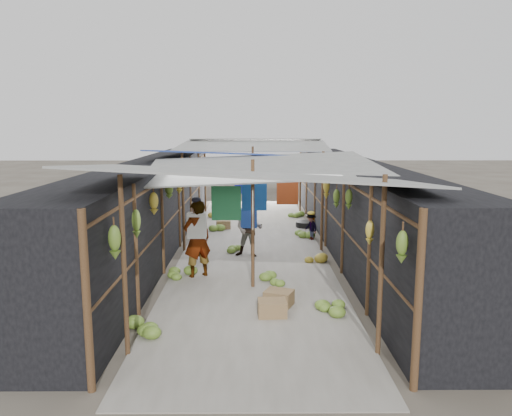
{
  "coord_description": "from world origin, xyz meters",
  "views": [
    {
      "loc": [
        -0.0,
        -6.74,
        3.26
      ],
      "look_at": [
        0.08,
        5.33,
        1.25
      ],
      "focal_mm": 35.0,
      "sensor_mm": 36.0,
      "label": 1
    }
  ],
  "objects_px": {
    "black_basin": "(305,224)",
    "vendor_seated": "(311,227)",
    "vendor_elderly": "(197,239)",
    "shopper_blue": "(249,228)",
    "crate_near": "(279,298)"
  },
  "relations": [
    {
      "from": "crate_near",
      "to": "shopper_blue",
      "type": "height_order",
      "value": "shopper_blue"
    },
    {
      "from": "vendor_elderly",
      "to": "crate_near",
      "type": "bearing_deg",
      "value": 103.0
    },
    {
      "from": "vendor_elderly",
      "to": "vendor_seated",
      "type": "distance_m",
      "value": 4.53
    },
    {
      "from": "black_basin",
      "to": "shopper_blue",
      "type": "height_order",
      "value": "shopper_blue"
    },
    {
      "from": "black_basin",
      "to": "vendor_seated",
      "type": "bearing_deg",
      "value": -91.18
    },
    {
      "from": "vendor_elderly",
      "to": "vendor_seated",
      "type": "relative_size",
      "value": 2.16
    },
    {
      "from": "vendor_elderly",
      "to": "shopper_blue",
      "type": "relative_size",
      "value": 1.17
    },
    {
      "from": "crate_near",
      "to": "shopper_blue",
      "type": "relative_size",
      "value": 0.34
    },
    {
      "from": "crate_near",
      "to": "black_basin",
      "type": "relative_size",
      "value": 0.76
    },
    {
      "from": "crate_near",
      "to": "vendor_elderly",
      "type": "height_order",
      "value": "vendor_elderly"
    },
    {
      "from": "vendor_elderly",
      "to": "shopper_blue",
      "type": "distance_m",
      "value": 2.02
    },
    {
      "from": "crate_near",
      "to": "black_basin",
      "type": "xyz_separation_m",
      "value": [
        1.23,
        7.07,
        -0.05
      ]
    },
    {
      "from": "vendor_elderly",
      "to": "shopper_blue",
      "type": "xyz_separation_m",
      "value": [
        1.1,
        1.69,
        -0.12
      ]
    },
    {
      "from": "shopper_blue",
      "to": "vendor_seated",
      "type": "distance_m",
      "value": 2.53
    },
    {
      "from": "crate_near",
      "to": "vendor_seated",
      "type": "relative_size",
      "value": 0.62
    }
  ]
}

